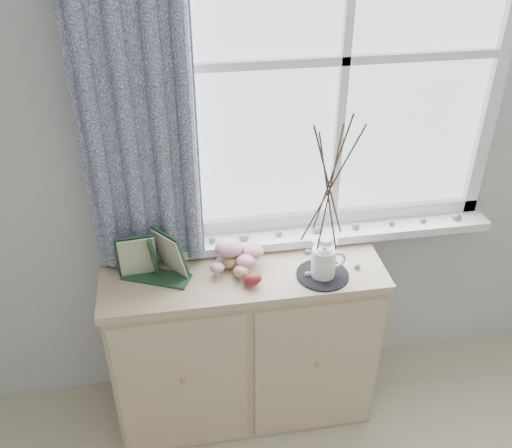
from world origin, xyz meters
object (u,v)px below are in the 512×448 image
Objects in this scene: botanical_book at (154,260)px; twig_pitcher at (330,182)px; toadstool_cluster at (237,253)px; sideboard at (244,342)px.

botanical_book is 0.42× the size of twig_pitcher.
toadstool_cluster is at bearing 159.81° from twig_pitcher.
botanical_book reaches higher than sideboard.
botanical_book reaches higher than toadstool_cluster.
twig_pitcher is (0.32, -0.10, 0.87)m from sideboard.
sideboard is 3.71× the size of botanical_book.
toadstool_cluster is 0.53m from twig_pitcher.
botanical_book is 1.35× the size of toadstool_cluster.
sideboard is 5.03× the size of toadstool_cluster.
twig_pitcher reaches higher than botanical_book.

